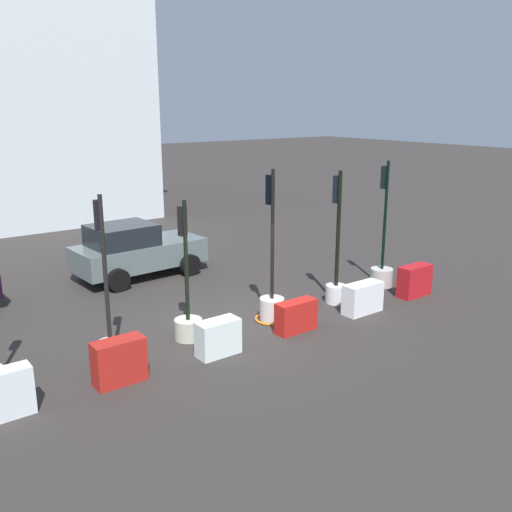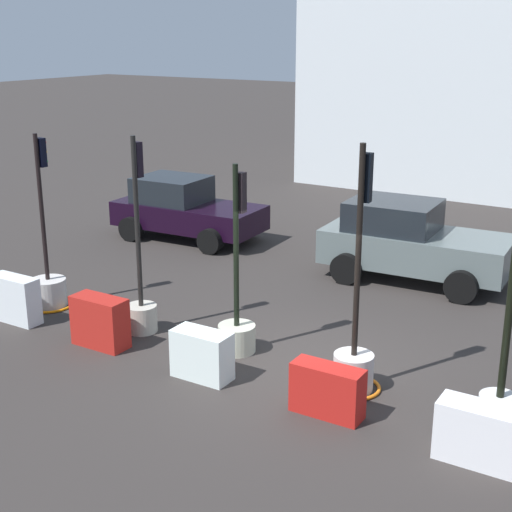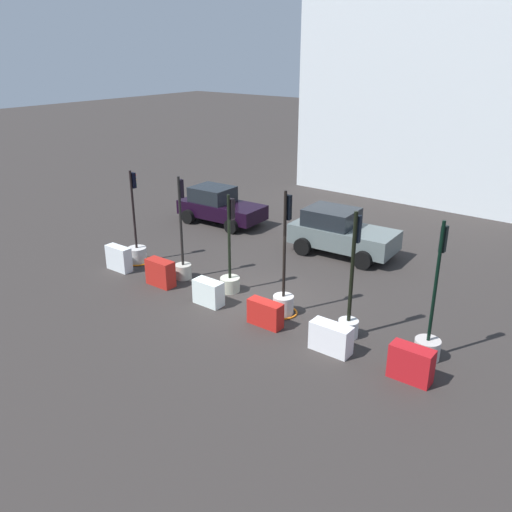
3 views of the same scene
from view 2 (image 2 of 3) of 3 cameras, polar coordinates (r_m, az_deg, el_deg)
The scene contains 14 objects.
ground_plane at distance 12.36m, azimuth 3.38°, elevation -8.52°, with size 120.00×120.00×0.00m, color #312C2A.
traffic_light_0 at distance 15.33m, azimuth -15.80°, elevation -2.00°, with size 0.96×0.96×3.48m.
traffic_light_1 at distance 13.62m, azimuth -8.91°, elevation -3.08°, with size 0.57×0.57×3.62m.
traffic_light_2 at distance 12.66m, azimuth -1.48°, elevation -4.82°, with size 0.65×0.65×3.28m.
traffic_light_3 at distance 11.46m, azimuth 7.64°, elevation -7.38°, with size 0.88×0.88×3.83m.
traffic_light_4 at distance 10.75m, azimuth 18.58°, elevation -8.76°, with size 0.56×0.56×3.64m.
construction_barrier_0 at distance 14.71m, azimuth -18.16°, elevation -3.20°, with size 1.03×0.39×0.90m.
construction_barrier_1 at distance 13.21m, azimuth -12.00°, elevation -5.01°, with size 1.02×0.46×0.90m.
construction_barrier_2 at distance 11.83m, azimuth -4.21°, elevation -7.65°, with size 0.97×0.46×0.79m.
construction_barrier_3 at distance 10.80m, azimuth 5.55°, elevation -10.35°, with size 1.06×0.40×0.76m.
construction_barrier_4 at distance 10.07m, azimuth 17.03°, elevation -13.12°, with size 1.12×0.47×0.80m.
car_black_sedan at distance 19.62m, azimuth -5.57°, elevation 3.65°, with size 4.06×2.28×1.62m.
car_grey_saloon at distance 16.59m, azimuth 11.89°, elevation 1.11°, with size 4.14×2.39×1.74m.
building_main_facade at distance 27.59m, azimuth 19.24°, elevation 17.12°, with size 13.18×7.56×11.47m.
Camera 2 is at (5.27, -9.81, 5.36)m, focal length 51.59 mm.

